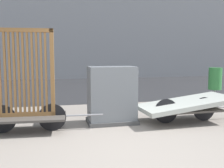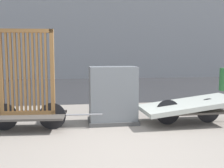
{
  "view_description": "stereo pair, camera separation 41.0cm",
  "coord_description": "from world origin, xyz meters",
  "px_view_note": "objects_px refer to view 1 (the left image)",
  "views": [
    {
      "loc": [
        -1.14,
        -3.39,
        1.38
      ],
      "look_at": [
        0.0,
        1.47,
        0.83
      ],
      "focal_mm": 42.0,
      "sensor_mm": 36.0,
      "label": 1
    },
    {
      "loc": [
        -0.74,
        -3.47,
        1.38
      ],
      "look_at": [
        0.0,
        1.47,
        0.83
      ],
      "focal_mm": 42.0,
      "sensor_mm": 36.0,
      "label": 2
    }
  ],
  "objects_px": {
    "trash_bin": "(215,79)",
    "bike_cart_with_mattress": "(186,105)",
    "bike_cart_with_bedframe": "(27,97)",
    "utility_cabinet": "(112,97)"
  },
  "relations": [
    {
      "from": "bike_cart_with_bedframe",
      "to": "bike_cart_with_mattress",
      "type": "xyz_separation_m",
      "value": [
        3.14,
        0.0,
        -0.29
      ]
    },
    {
      "from": "bike_cart_with_bedframe",
      "to": "utility_cabinet",
      "type": "xyz_separation_m",
      "value": [
        1.62,
        0.26,
        -0.1
      ]
    },
    {
      "from": "utility_cabinet",
      "to": "bike_cart_with_bedframe",
      "type": "bearing_deg",
      "value": -171.03
    },
    {
      "from": "bike_cart_with_bedframe",
      "to": "utility_cabinet",
      "type": "relative_size",
      "value": 1.79
    },
    {
      "from": "bike_cart_with_mattress",
      "to": "utility_cabinet",
      "type": "bearing_deg",
      "value": 169.52
    },
    {
      "from": "utility_cabinet",
      "to": "trash_bin",
      "type": "distance_m",
      "value": 4.05
    },
    {
      "from": "trash_bin",
      "to": "bike_cart_with_mattress",
      "type": "bearing_deg",
      "value": -135.45
    },
    {
      "from": "bike_cart_with_bedframe",
      "to": "trash_bin",
      "type": "bearing_deg",
      "value": 25.81
    },
    {
      "from": "bike_cart_with_mattress",
      "to": "bike_cart_with_bedframe",
      "type": "bearing_deg",
      "value": 179.08
    },
    {
      "from": "bike_cart_with_bedframe",
      "to": "utility_cabinet",
      "type": "height_order",
      "value": "bike_cart_with_bedframe"
    }
  ]
}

